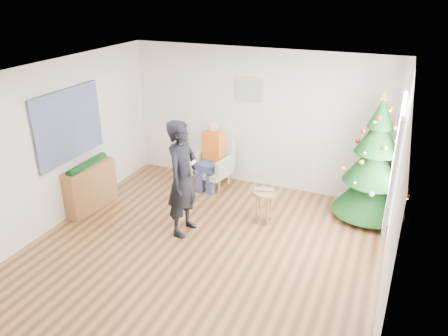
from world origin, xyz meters
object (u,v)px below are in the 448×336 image
at_px(stool, 264,206).
at_px(standing_man, 183,179).
at_px(console, 90,187).
at_px(christmas_tree, 374,164).
at_px(armchair, 213,169).

height_order(stool, standing_man, standing_man).
relative_size(stool, console, 0.56).
bearing_deg(christmas_tree, console, -161.24).
relative_size(armchair, standing_man, 0.53).
distance_m(christmas_tree, standing_man, 3.07).
xyz_separation_m(christmas_tree, standing_man, (-2.63, -1.58, -0.05)).
xyz_separation_m(christmas_tree, armchair, (-2.89, 0.10, -0.61)).
xyz_separation_m(armchair, console, (-1.59, -1.63, 0.05)).
relative_size(christmas_tree, stool, 3.81).
distance_m(armchair, standing_man, 1.80).
distance_m(armchair, console, 2.28).
bearing_deg(console, stool, 19.45).
relative_size(christmas_tree, standing_man, 1.17).
distance_m(stool, armchair, 1.63).
height_order(armchair, standing_man, standing_man).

